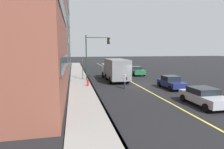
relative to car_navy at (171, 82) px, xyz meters
The scene contains 14 objects.
ground 4.23m from the car_navy, 46.47° to the left, with size 200.00×200.00×0.00m, color black.
sidewalk_slab 10.29m from the car_navy, 73.75° to the left, with size 80.00×2.70×0.15m, color gray.
curb_edge 9.08m from the car_navy, 71.50° to the left, with size 80.00×0.16×0.15m, color slate.
lane_stripe_center 4.23m from the car_navy, 46.47° to the left, with size 80.00×0.16×0.01m, color #D8CC4C.
building_midblock 23.79m from the car_navy, 46.08° to the left, with size 15.17×8.38×21.33m.
building_glass_right 35.06m from the car_navy, 27.68° to the left, with size 11.08×8.54×20.93m.
car_navy is the anchor object (origin of this frame).
car_green 11.81m from the car_navy, ahead, with size 4.63×2.06×1.47m.
car_silver 6.42m from the car_navy, behind, with size 4.11×2.11×1.38m.
truck_gray 8.41m from the car_navy, 35.89° to the left, with size 8.36×2.66×3.06m.
pedestrian_with_backpack 5.20m from the car_navy, 78.71° to the left, with size 0.42×0.41×1.65m.
traffic_light_mast 11.19m from the car_navy, 46.51° to the left, with size 0.28×3.46×6.33m.
street_sign_post 12.53m from the car_navy, 48.91° to the left, with size 0.60×0.08×3.03m.
fire_hydrant 9.50m from the car_navy, 73.53° to the left, with size 0.24×0.24×0.94m.
Camera 1 is at (-21.51, 7.69, 4.30)m, focal length 29.66 mm.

